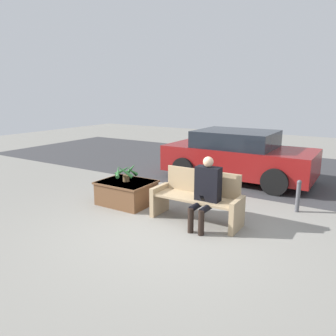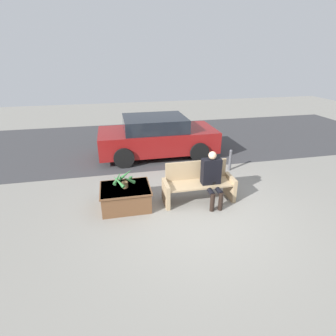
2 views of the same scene
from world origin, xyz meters
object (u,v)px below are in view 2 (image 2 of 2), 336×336
bench (198,184)px  potted_plant (124,179)px  bollard_post (230,159)px  person_seated (212,176)px  parked_car (157,136)px  planter_box (126,196)px

bench → potted_plant: 1.76m
potted_plant → bollard_post: potted_plant is taller
person_seated → parked_car: size_ratio=0.32×
bench → potted_plant: (-1.74, 0.04, 0.27)m
bollard_post → potted_plant: bearing=-156.0°
bollard_post → parked_car: bearing=137.5°
planter_box → bollard_post: bollard_post is taller
person_seated → potted_plant: bearing=173.5°
person_seated → potted_plant: (-2.00, 0.23, 0.00)m
bollard_post → person_seated: bearing=-126.8°
bench → planter_box: size_ratio=1.50×
bollard_post → bench: bearing=-135.5°
potted_plant → bench: bearing=-1.4°
person_seated → bollard_post: bearing=53.2°
bench → bollard_post: bench is taller
planter_box → bollard_post: bearing=24.0°
planter_box → potted_plant: (-0.00, 0.00, 0.44)m
bench → parked_car: 3.31m
planter_box → bollard_post: (3.25, 1.45, 0.08)m
bollard_post → planter_box: bearing=-156.0°
bench → bollard_post: 2.12m
potted_plant → bollard_post: size_ratio=0.82×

